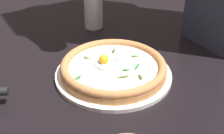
# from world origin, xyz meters

# --- Properties ---
(ground_plane) EXTENTS (2.40, 2.40, 0.03)m
(ground_plane) POSITION_xyz_m (0.00, 0.00, -0.01)
(ground_plane) COLOR black
(ground_plane) RESTS_ON ground
(pizza_plate) EXTENTS (0.34, 0.34, 0.01)m
(pizza_plate) POSITION_xyz_m (-0.02, 0.00, 0.01)
(pizza_plate) COLOR white
(pizza_plate) RESTS_ON ground
(pizza) EXTENTS (0.31, 0.31, 0.05)m
(pizza) POSITION_xyz_m (-0.02, 0.00, 0.03)
(pizza) COLOR #CC884B
(pizza) RESTS_ON pizza_plate
(table_knife) EXTENTS (0.24, 0.06, 0.01)m
(table_knife) POSITION_xyz_m (0.02, -0.37, 0.00)
(table_knife) COLOR silver
(table_knife) RESTS_ON ground
(drinking_glass) EXTENTS (0.07, 0.07, 0.14)m
(drinking_glass) POSITION_xyz_m (0.32, -0.07, 0.06)
(drinking_glass) COLOR silver
(drinking_glass) RESTS_ON ground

